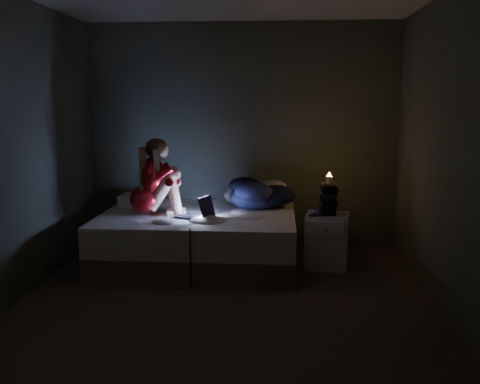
# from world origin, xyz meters

# --- Properties ---
(floor) EXTENTS (3.60, 3.80, 0.02)m
(floor) POSITION_xyz_m (0.00, 0.00, -0.01)
(floor) COLOR #282422
(floor) RESTS_ON ground
(wall_back) EXTENTS (3.60, 0.02, 2.60)m
(wall_back) POSITION_xyz_m (0.00, 1.91, 1.30)
(wall_back) COLOR #454A40
(wall_back) RESTS_ON ground
(wall_front) EXTENTS (3.60, 0.02, 2.60)m
(wall_front) POSITION_xyz_m (0.00, -1.91, 1.30)
(wall_front) COLOR #454A40
(wall_front) RESTS_ON ground
(wall_left) EXTENTS (0.02, 3.80, 2.60)m
(wall_left) POSITION_xyz_m (-1.81, 0.00, 1.30)
(wall_left) COLOR #454A40
(wall_left) RESTS_ON ground
(wall_right) EXTENTS (0.02, 3.80, 2.60)m
(wall_right) POSITION_xyz_m (1.81, 0.00, 1.30)
(wall_right) COLOR #454A40
(wall_right) RESTS_ON ground
(bed) EXTENTS (2.01, 1.51, 0.55)m
(bed) POSITION_xyz_m (-0.40, 1.10, 0.28)
(bed) COLOR beige
(bed) RESTS_ON ground
(pillow) EXTENTS (0.43, 0.31, 0.12)m
(pillow) POSITION_xyz_m (-1.11, 1.45, 0.61)
(pillow) COLOR white
(pillow) RESTS_ON bed
(woman) EXTENTS (0.56, 0.44, 0.80)m
(woman) POSITION_xyz_m (-0.91, 0.95, 0.95)
(woman) COLOR #720001
(woman) RESTS_ON bed
(laptop) EXTENTS (0.41, 0.35, 0.24)m
(laptop) POSITION_xyz_m (-0.40, 0.88, 0.67)
(laptop) COLOR black
(laptop) RESTS_ON bed
(clothes_pile) EXTENTS (0.71, 0.64, 0.35)m
(clothes_pile) POSITION_xyz_m (0.18, 1.43, 0.73)
(clothes_pile) COLOR #121E47
(clothes_pile) RESTS_ON bed
(nightstand) EXTENTS (0.48, 0.44, 0.57)m
(nightstand) POSITION_xyz_m (0.95, 1.10, 0.28)
(nightstand) COLOR silver
(nightstand) RESTS_ON ground
(book_stack) EXTENTS (0.19, 0.25, 0.28)m
(book_stack) POSITION_xyz_m (0.95, 1.10, 0.70)
(book_stack) COLOR black
(book_stack) RESTS_ON nightstand
(candle) EXTENTS (0.07, 0.07, 0.08)m
(candle) POSITION_xyz_m (0.95, 1.10, 0.88)
(candle) COLOR beige
(candle) RESTS_ON book_stack
(phone) EXTENTS (0.11, 0.15, 0.01)m
(phone) POSITION_xyz_m (0.82, 0.99, 0.57)
(phone) COLOR black
(phone) RESTS_ON nightstand
(blue_orb) EXTENTS (0.08, 0.08, 0.08)m
(blue_orb) POSITION_xyz_m (0.87, 0.97, 0.61)
(blue_orb) COLOR navy
(blue_orb) RESTS_ON nightstand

